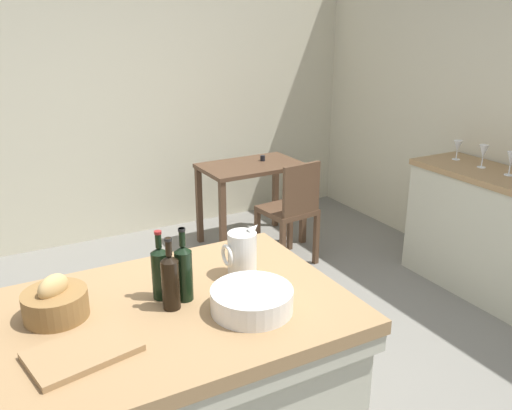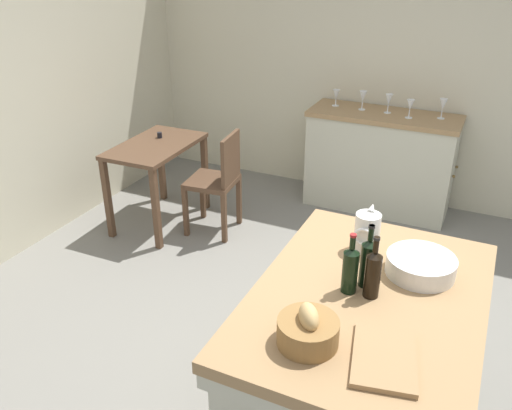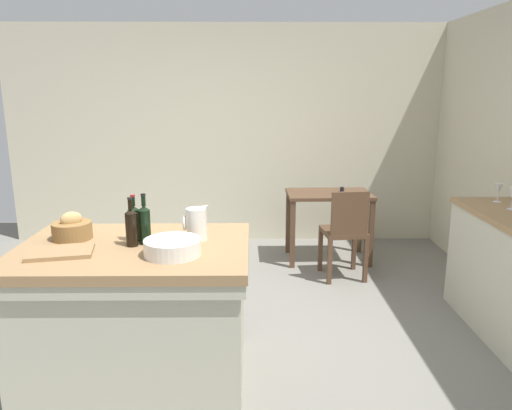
{
  "view_description": "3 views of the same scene",
  "coord_description": "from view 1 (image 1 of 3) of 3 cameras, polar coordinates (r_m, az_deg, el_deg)",
  "views": [
    {
      "loc": [
        -1.05,
        -2.31,
        2.01
      ],
      "look_at": [
        0.49,
        0.53,
        0.86
      ],
      "focal_mm": 37.32,
      "sensor_mm": 36.0,
      "label": 1
    },
    {
      "loc": [
        -2.44,
        -0.86,
        2.35
      ],
      "look_at": [
        0.3,
        0.43,
        0.83
      ],
      "focal_mm": 37.22,
      "sensor_mm": 36.0,
      "label": 2
    },
    {
      "loc": [
        0.28,
        -3.33,
        1.84
      ],
      "look_at": [
        0.31,
        0.5,
        0.93
      ],
      "focal_mm": 33.97,
      "sensor_mm": 36.0,
      "label": 3
    }
  ],
  "objects": [
    {
      "name": "wash_bowl",
      "position": [
        2.14,
        -0.45,
        -10.13
      ],
      "size": [
        0.33,
        0.33,
        0.09
      ],
      "primitive_type": "cylinder",
      "color": "silver",
      "rests_on": "island_table"
    },
    {
      "name": "wine_glass_right",
      "position": [
        4.33,
        23.2,
        5.23
      ],
      "size": [
        0.07,
        0.07,
        0.17
      ],
      "color": "white",
      "rests_on": "side_cabinet"
    },
    {
      "name": "wooden_chair",
      "position": [
        4.44,
        3.82,
        -0.43
      ],
      "size": [
        0.44,
        0.44,
        0.91
      ],
      "color": "#513826",
      "rests_on": "ground"
    },
    {
      "name": "ground_plane",
      "position": [
        3.24,
        -3.32,
        -18.94
      ],
      "size": [
        6.76,
        6.76,
        0.0
      ],
      "primitive_type": "plane",
      "color": "slate"
    },
    {
      "name": "side_cabinet",
      "position": [
        4.35,
        24.17,
        -2.99
      ],
      "size": [
        0.52,
        1.37,
        0.94
      ],
      "color": "#99754C",
      "rests_on": "ground"
    },
    {
      "name": "bread_basket",
      "position": [
        2.22,
        -20.72,
        -9.72
      ],
      "size": [
        0.25,
        0.25,
        0.18
      ],
      "color": "olive",
      "rests_on": "island_table"
    },
    {
      "name": "writing_desk",
      "position": [
        4.83,
        -0.52,
        2.96
      ],
      "size": [
        0.91,
        0.58,
        0.81
      ],
      "color": "#513826",
      "rests_on": "ground"
    },
    {
      "name": "wine_bottle_dark",
      "position": [
        2.2,
        -7.75,
        -7.04
      ],
      "size": [
        0.07,
        0.07,
        0.32
      ],
      "color": "black",
      "rests_on": "island_table"
    },
    {
      "name": "wine_bottle_amber",
      "position": [
        2.23,
        -10.22,
        -6.99
      ],
      "size": [
        0.07,
        0.07,
        0.3
      ],
      "color": "black",
      "rests_on": "island_table"
    },
    {
      "name": "cutting_board",
      "position": [
        2.0,
        -18.09,
        -14.7
      ],
      "size": [
        0.4,
        0.31,
        0.02
      ],
      "primitive_type": "cube",
      "rotation": [
        0.0,
        0.0,
        0.21
      ],
      "color": "#99754C",
      "rests_on": "island_table"
    },
    {
      "name": "pitcher",
      "position": [
        2.38,
        -1.52,
        -5.21
      ],
      "size": [
        0.17,
        0.13,
        0.25
      ],
      "color": "silver",
      "rests_on": "island_table"
    },
    {
      "name": "wall_back",
      "position": [
        5.07,
        -16.54,
        10.69
      ],
      "size": [
        5.32,
        0.12,
        2.6
      ],
      "primitive_type": "cube",
      "color": "beige",
      "rests_on": "ground"
    },
    {
      "name": "wine_glass_middle",
      "position": [
        4.19,
        25.67,
        4.44
      ],
      "size": [
        0.07,
        0.07,
        0.17
      ],
      "color": "white",
      "rests_on": "side_cabinet"
    },
    {
      "name": "wine_glass_far_right",
      "position": [
        4.51,
        20.8,
        5.87
      ],
      "size": [
        0.07,
        0.07,
        0.15
      ],
      "color": "white",
      "rests_on": "side_cabinet"
    },
    {
      "name": "island_table",
      "position": [
        2.45,
        -8.44,
        -19.24
      ],
      "size": [
        1.42,
        1.01,
        0.91
      ],
      "color": "#99754C",
      "rests_on": "ground"
    },
    {
      "name": "wine_bottle_green",
      "position": [
        2.14,
        -9.16,
        -7.97
      ],
      "size": [
        0.07,
        0.07,
        0.3
      ],
      "color": "black",
      "rests_on": "island_table"
    }
  ]
}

